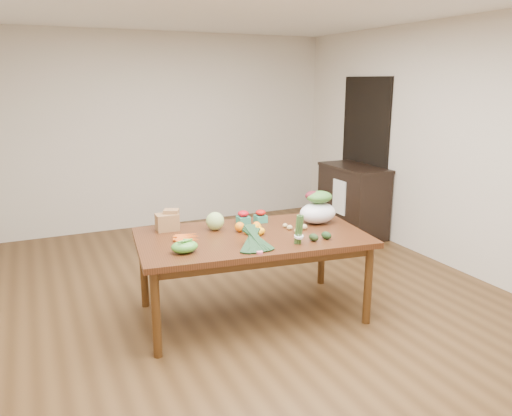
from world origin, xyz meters
name	(u,v)px	position (x,y,z in m)	size (l,w,h in m)	color
floor	(246,304)	(0.00, 0.00, 0.00)	(6.00, 6.00, 0.00)	#54381C
room_walls	(245,163)	(0.00, 0.00, 1.35)	(5.02, 6.02, 2.70)	beige
dining_table	(252,275)	(-0.03, -0.21, 0.38)	(1.96, 1.09, 0.75)	#482210
doorway_dark	(364,155)	(2.48, 1.60, 1.05)	(0.02, 1.00, 2.10)	black
cabinet	(353,200)	(2.22, 1.45, 0.47)	(0.52, 1.02, 0.94)	black
dish_towel	(339,197)	(1.96, 1.40, 0.55)	(0.02, 0.28, 0.45)	white
paper_bag	(167,220)	(-0.66, 0.23, 0.84)	(0.26, 0.22, 0.18)	brown
cabbage	(215,221)	(-0.27, 0.06, 0.83)	(0.16, 0.16, 0.16)	#99BF6E
strawberry_basket_a	(243,219)	(0.04, 0.14, 0.80)	(0.11, 0.11, 0.10)	red
strawberry_basket_b	(261,217)	(0.21, 0.12, 0.80)	(0.10, 0.10, 0.09)	#AD170B
orange_a	(240,227)	(-0.09, -0.08, 0.79)	(0.09, 0.09, 0.09)	orange
orange_b	(257,226)	(0.07, -0.08, 0.79)	(0.07, 0.07, 0.07)	orange
orange_c	(257,227)	(0.05, -0.15, 0.79)	(0.08, 0.08, 0.08)	orange
mandarin_cluster	(255,229)	(0.00, -0.22, 0.80)	(0.18, 0.18, 0.10)	orange
carrots	(187,238)	(-0.58, -0.09, 0.76)	(0.22, 0.22, 0.03)	#E95913
snap_pea_bag	(185,247)	(-0.69, -0.41, 0.80)	(0.21, 0.16, 0.10)	green
kale_bunch	(256,240)	(-0.16, -0.58, 0.83)	(0.32, 0.40, 0.16)	#163220
asparagus_bundle	(299,229)	(0.21, -0.60, 0.88)	(0.08, 0.08, 0.25)	#407234
potato_a	(290,227)	(0.34, -0.22, 0.77)	(0.05, 0.05, 0.04)	#DEC680
potato_b	(297,231)	(0.35, -0.33, 0.77)	(0.05, 0.05, 0.04)	tan
potato_c	(304,227)	(0.46, -0.26, 0.77)	(0.06, 0.05, 0.05)	tan
potato_d	(285,225)	(0.33, -0.14, 0.77)	(0.05, 0.04, 0.04)	tan
potato_e	(304,227)	(0.46, -0.26, 0.77)	(0.06, 0.05, 0.05)	tan
avocado_a	(314,237)	(0.37, -0.58, 0.78)	(0.06, 0.09, 0.06)	black
avocado_b	(326,235)	(0.49, -0.58, 0.78)	(0.07, 0.10, 0.07)	black
salad_bag	(318,209)	(0.68, -0.13, 0.89)	(0.36, 0.27, 0.28)	white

